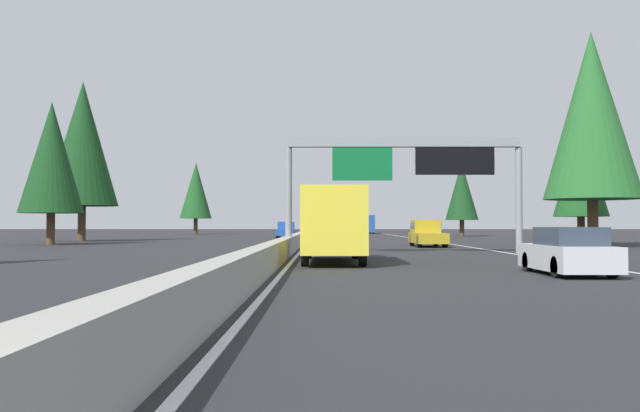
{
  "coord_description": "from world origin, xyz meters",
  "views": [
    {
      "loc": [
        -1.01,
        -1.56,
        1.55
      ],
      "look_at": [
        58.57,
        -1.27,
        3.17
      ],
      "focal_mm": 38.07,
      "sensor_mm": 36.0,
      "label": 1
    }
  ],
  "objects_px": {
    "box_truck_near_center": "(333,223)",
    "conifer_left_mid": "(82,144)",
    "sign_gantry_overhead": "(407,161)",
    "sedan_far_right": "(324,232)",
    "sedan_far_center": "(568,252)",
    "pickup_far_left": "(427,233)",
    "conifer_right_near": "(592,115)",
    "conifer_left_near": "(51,158)",
    "conifer_right_far": "(462,191)",
    "conifer_right_mid": "(580,169)",
    "conifer_left_far": "(196,191)",
    "bus_mid_left": "(365,223)",
    "oncoming_near": "(286,230)"
  },
  "relations": [
    {
      "from": "conifer_left_far",
      "to": "conifer_right_mid",
      "type": "bearing_deg",
      "value": -141.28
    },
    {
      "from": "conifer_right_near",
      "to": "conifer_right_mid",
      "type": "bearing_deg",
      "value": -16.02
    },
    {
      "from": "conifer_left_near",
      "to": "conifer_left_far",
      "type": "bearing_deg",
      "value": -0.77
    },
    {
      "from": "sedan_far_center",
      "to": "sedan_far_right",
      "type": "bearing_deg",
      "value": 7.09
    },
    {
      "from": "sign_gantry_overhead",
      "to": "sedan_far_right",
      "type": "relative_size",
      "value": 2.88
    },
    {
      "from": "conifer_left_far",
      "to": "sedan_far_center",
      "type": "bearing_deg",
      "value": -162.07
    },
    {
      "from": "sign_gantry_overhead",
      "to": "oncoming_near",
      "type": "xyz_separation_m",
      "value": [
        42.01,
        8.8,
        -4.02
      ]
    },
    {
      "from": "box_truck_near_center",
      "to": "conifer_left_mid",
      "type": "xyz_separation_m",
      "value": [
        34.79,
        22.71,
        7.42
      ]
    },
    {
      "from": "oncoming_near",
      "to": "conifer_left_mid",
      "type": "height_order",
      "value": "conifer_left_mid"
    },
    {
      "from": "pickup_far_left",
      "to": "conifer_right_far",
      "type": "height_order",
      "value": "conifer_right_far"
    },
    {
      "from": "conifer_left_mid",
      "to": "bus_mid_left",
      "type": "bearing_deg",
      "value": -28.1
    },
    {
      "from": "box_truck_near_center",
      "to": "conifer_right_far",
      "type": "xyz_separation_m",
      "value": [
        60.53,
        -17.64,
        4.26
      ]
    },
    {
      "from": "sedan_far_right",
      "to": "conifer_right_mid",
      "type": "relative_size",
      "value": 0.44
    },
    {
      "from": "sign_gantry_overhead",
      "to": "conifer_left_far",
      "type": "xyz_separation_m",
      "value": [
        70.33,
        24.58,
        1.94
      ]
    },
    {
      "from": "conifer_left_far",
      "to": "pickup_far_left",
      "type": "bearing_deg",
      "value": -155.12
    },
    {
      "from": "bus_mid_left",
      "to": "conifer_right_far",
      "type": "height_order",
      "value": "conifer_right_far"
    },
    {
      "from": "pickup_far_left",
      "to": "sedan_far_center",
      "type": "bearing_deg",
      "value": -179.35
    },
    {
      "from": "sedan_far_right",
      "to": "conifer_right_far",
      "type": "relative_size",
      "value": 0.45
    },
    {
      "from": "conifer_right_near",
      "to": "conifer_left_near",
      "type": "bearing_deg",
      "value": 82.58
    },
    {
      "from": "box_truck_near_center",
      "to": "pickup_far_left",
      "type": "distance_m",
      "value": 21.04
    },
    {
      "from": "sedan_far_right",
      "to": "oncoming_near",
      "type": "bearing_deg",
      "value": 119.16
    },
    {
      "from": "conifer_right_near",
      "to": "conifer_left_near",
      "type": "relative_size",
      "value": 1.36
    },
    {
      "from": "box_truck_near_center",
      "to": "conifer_right_mid",
      "type": "distance_m",
      "value": 34.74
    },
    {
      "from": "sign_gantry_overhead",
      "to": "conifer_left_near",
      "type": "xyz_separation_m",
      "value": [
        15.48,
        25.32,
        1.74
      ]
    },
    {
      "from": "sign_gantry_overhead",
      "to": "sedan_far_right",
      "type": "distance_m",
      "value": 44.91
    },
    {
      "from": "sign_gantry_overhead",
      "to": "sedan_far_center",
      "type": "height_order",
      "value": "sign_gantry_overhead"
    },
    {
      "from": "sign_gantry_overhead",
      "to": "pickup_far_left",
      "type": "xyz_separation_m",
      "value": [
        11.34,
        -2.78,
        -4.02
      ]
    },
    {
      "from": "sign_gantry_overhead",
      "to": "sedan_far_right",
      "type": "bearing_deg",
      "value": 5.57
    },
    {
      "from": "sedan_far_center",
      "to": "conifer_left_far",
      "type": "bearing_deg",
      "value": 17.93
    },
    {
      "from": "oncoming_near",
      "to": "conifer_left_far",
      "type": "distance_m",
      "value": 32.97
    },
    {
      "from": "sign_gantry_overhead",
      "to": "sedan_far_center",
      "type": "bearing_deg",
      "value": -168.51
    },
    {
      "from": "bus_mid_left",
      "to": "conifer_right_mid",
      "type": "height_order",
      "value": "conifer_right_mid"
    },
    {
      "from": "box_truck_near_center",
      "to": "conifer_left_far",
      "type": "xyz_separation_m",
      "value": [
        78.86,
        20.48,
        5.26
      ]
    },
    {
      "from": "bus_mid_left",
      "to": "oncoming_near",
      "type": "xyz_separation_m",
      "value": [
        -39.76,
        11.63,
        -0.8
      ]
    },
    {
      "from": "bus_mid_left",
      "to": "conifer_right_near",
      "type": "height_order",
      "value": "conifer_right_near"
    },
    {
      "from": "pickup_far_left",
      "to": "oncoming_near",
      "type": "height_order",
      "value": "same"
    },
    {
      "from": "oncoming_near",
      "to": "conifer_left_near",
      "type": "distance_m",
      "value": 31.78
    },
    {
      "from": "sedan_far_right",
      "to": "conifer_right_far",
      "type": "xyz_separation_m",
      "value": [
        7.51,
        -17.89,
        5.19
      ]
    },
    {
      "from": "pickup_far_left",
      "to": "sedan_far_right",
      "type": "bearing_deg",
      "value": 12.13
    },
    {
      "from": "box_truck_near_center",
      "to": "conifer_right_far",
      "type": "bearing_deg",
      "value": -16.25
    },
    {
      "from": "sedan_far_right",
      "to": "conifer_left_near",
      "type": "distance_m",
      "value": 36.3
    },
    {
      "from": "conifer_left_mid",
      "to": "conifer_right_far",
      "type": "bearing_deg",
      "value": -57.46
    },
    {
      "from": "bus_mid_left",
      "to": "conifer_left_mid",
      "type": "xyz_separation_m",
      "value": [
        -55.5,
        29.63,
        7.31
      ]
    },
    {
      "from": "conifer_right_mid",
      "to": "conifer_right_far",
      "type": "height_order",
      "value": "conifer_right_mid"
    },
    {
      "from": "sedan_far_center",
      "to": "sign_gantry_overhead",
      "type": "bearing_deg",
      "value": 11.49
    },
    {
      "from": "conifer_left_near",
      "to": "conifer_left_mid",
      "type": "distance_m",
      "value": 11.14
    },
    {
      "from": "sedan_far_right",
      "to": "pickup_far_left",
      "type": "bearing_deg",
      "value": -167.87
    },
    {
      "from": "conifer_left_near",
      "to": "box_truck_near_center",
      "type": "bearing_deg",
      "value": -138.52
    },
    {
      "from": "pickup_far_left",
      "to": "sedan_far_right",
      "type": "height_order",
      "value": "pickup_far_left"
    },
    {
      "from": "bus_mid_left",
      "to": "conifer_right_mid",
      "type": "distance_m",
      "value": 64.3
    }
  ]
}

